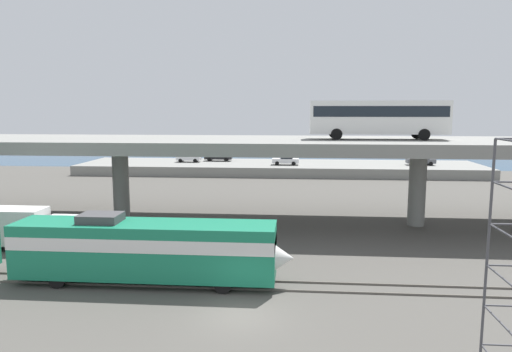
% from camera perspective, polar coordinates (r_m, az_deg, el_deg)
% --- Properties ---
extents(ground_plane, '(260.00, 260.00, 0.00)m').
position_cam_1_polar(ground_plane, '(24.97, -1.99, -16.38)').
color(ground_plane, '#4C4944').
extents(rail_strip_near, '(110.00, 0.12, 0.12)m').
position_cam_1_polar(rail_strip_near, '(27.97, -1.17, -13.49)').
color(rail_strip_near, '#59544C').
rests_on(rail_strip_near, ground_plane).
extents(rail_strip_far, '(110.00, 0.12, 0.12)m').
position_cam_1_polar(rail_strip_far, '(29.27, -0.88, -12.49)').
color(rail_strip_far, '#59544C').
rests_on(rail_strip_far, ground_plane).
extents(train_locomotive, '(16.63, 3.04, 4.18)m').
position_cam_1_polar(train_locomotive, '(28.95, -11.76, -8.45)').
color(train_locomotive, '#197A56').
rests_on(train_locomotive, ground_plane).
extents(highway_overpass, '(96.00, 12.28, 7.69)m').
position_cam_1_polar(highway_overpass, '(42.80, 1.13, 3.54)').
color(highway_overpass, gray).
rests_on(highway_overpass, ground_plane).
extents(transit_bus_on_overpass, '(12.00, 2.68, 3.40)m').
position_cam_1_polar(transit_bus_on_overpass, '(43.45, 14.51, 7.02)').
color(transit_bus_on_overpass, silver).
rests_on(transit_bus_on_overpass, highway_overpass).
extents(service_truck_west, '(6.80, 2.46, 3.04)m').
position_cam_1_polar(service_truck_west, '(39.31, -26.07, -5.57)').
color(service_truck_west, silver).
rests_on(service_truck_west, ground_plane).
extents(pier_parking_lot, '(65.05, 13.60, 1.55)m').
position_cam_1_polar(pier_parking_lot, '(78.21, 2.77, 0.99)').
color(pier_parking_lot, gray).
rests_on(pier_parking_lot, ground_plane).
extents(parked_car_0, '(4.24, 1.94, 1.50)m').
position_cam_1_polar(parked_car_0, '(75.66, 3.61, 1.93)').
color(parked_car_0, silver).
rests_on(parked_car_0, pier_parking_lot).
extents(parked_car_1, '(4.39, 1.85, 1.50)m').
position_cam_1_polar(parked_car_1, '(79.72, 19.29, 1.81)').
color(parked_car_1, '#515459').
rests_on(parked_car_1, pier_parking_lot).
extents(parked_car_2, '(4.65, 1.90, 1.50)m').
position_cam_1_polar(parked_car_2, '(81.59, -4.53, 2.36)').
color(parked_car_2, black).
rests_on(parked_car_2, pier_parking_lot).
extents(parked_car_3, '(4.03, 1.88, 1.50)m').
position_cam_1_polar(parked_car_3, '(80.51, -8.14, 2.23)').
color(parked_car_3, silver).
rests_on(parked_car_3, pier_parking_lot).
extents(harbor_water, '(140.00, 36.00, 0.01)m').
position_cam_1_polar(harbor_water, '(101.14, 3.24, 2.15)').
color(harbor_water, navy).
rests_on(harbor_water, ground_plane).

